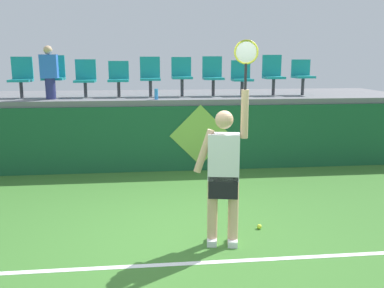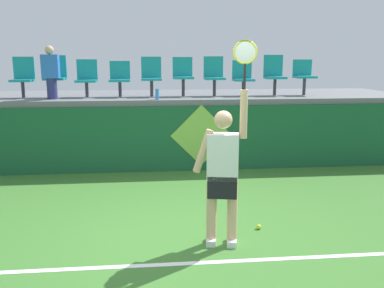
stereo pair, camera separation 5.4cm
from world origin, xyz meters
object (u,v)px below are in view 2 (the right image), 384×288
Objects in this scene: stadium_chair_6 at (214,74)px; tennis_player at (223,171)px; stadium_chair_8 at (274,73)px; stadium_chair_3 at (120,77)px; tennis_ball at (259,227)px; stadium_chair_7 at (243,76)px; stadium_chair_9 at (304,75)px; spectator_0 at (51,72)px; stadium_chair_4 at (151,75)px; stadium_chair_5 at (183,74)px; stadium_chair_0 at (23,76)px; water_bottle at (157,94)px; stadium_chair_2 at (87,77)px; stadium_chair_1 at (55,74)px.

tennis_player is at bearing -97.21° from stadium_chair_6.
stadium_chair_3 is at bearing -179.86° from stadium_chair_8.
stadium_chair_7 is at bearing 81.12° from tennis_ball.
stadium_chair_3 is 0.97× the size of stadium_chair_9.
spectator_0 is (-5.51, -0.41, 0.10)m from stadium_chair_9.
stadium_chair_4 is 0.70m from stadium_chair_5.
stadium_chair_0 is 0.99× the size of stadium_chair_6.
tennis_player is 38.24× the size of tennis_ball.
tennis_player is 2.80× the size of stadium_chair_8.
stadium_chair_4 is at bearing 179.86° from stadium_chair_7.
stadium_chair_7 reaches higher than water_bottle.
stadium_chair_6 is at bearing 179.69° from stadium_chair_9.
stadium_chair_6 is (4.12, -0.00, 0.01)m from stadium_chair_0.
tennis_ball is at bearing -46.25° from spectator_0.
stadium_chair_4 is (2.73, -0.00, 0.01)m from stadium_chair_0.
stadium_chair_0 is (-2.84, 0.72, 0.35)m from water_bottle.
stadium_chair_2 is 0.71m from stadium_chair_3.
spectator_0 is at bearing 133.75° from tennis_ball.
stadium_chair_5 is at bearing -0.10° from stadium_chair_0.
water_bottle is 0.25× the size of stadium_chair_4.
stadium_chair_4 is at bearing 179.99° from stadium_chair_6.
stadium_chair_0 is at bearing 165.72° from water_bottle.
stadium_chair_6 reaches higher than stadium_chair_4.
stadium_chair_8 is at bearing 178.92° from stadium_chair_9.
stadium_chair_3 is at bearing -179.82° from stadium_chair_6.
stadium_chair_2 is at bearing -179.92° from stadium_chair_4.
stadium_chair_7 is (2.73, 0.00, 0.00)m from stadium_chair_3.
tennis_ball is 0.07× the size of stadium_chair_8.
stadium_chair_6 is (2.08, 0.01, 0.05)m from stadium_chair_3.
stadium_chair_6 is at bearing 29.31° from water_bottle.
tennis_ball is 0.08× the size of stadium_chair_4.
stadium_chair_7 is at bearing 5.74° from spectator_0.
stadium_chair_6 is (0.56, 4.44, 0.99)m from tennis_player.
stadium_chair_0 is 0.68m from stadium_chair_1.
spectator_0 reaches higher than tennis_player.
stadium_chair_4 is 0.80× the size of spectator_0.
spectator_0 is at bearing -173.09° from stadium_chair_6.
water_bottle is at bearing -7.98° from spectator_0.
stadium_chair_8 is at bearing 0.01° from stadium_chair_1.
stadium_chair_0 is 0.97× the size of stadium_chair_1.
stadium_chair_1 is at bearing 90.00° from spectator_0.
water_bottle is at bearing -25.54° from stadium_chair_2.
stadium_chair_5 is at bearing 0.10° from stadium_chair_3.
tennis_player is 4.55m from stadium_chair_5.
stadium_chair_8 reaches higher than stadium_chair_5.
stadium_chair_6 reaches higher than stadium_chair_7.
stadium_chair_8 is at bearing 71.48° from tennis_ball.
stadium_chair_0 is 4.12m from stadium_chair_6.
stadium_chair_1 is 4.82m from stadium_chair_8.
stadium_chair_5 is (1.38, 0.00, 0.06)m from stadium_chair_3.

